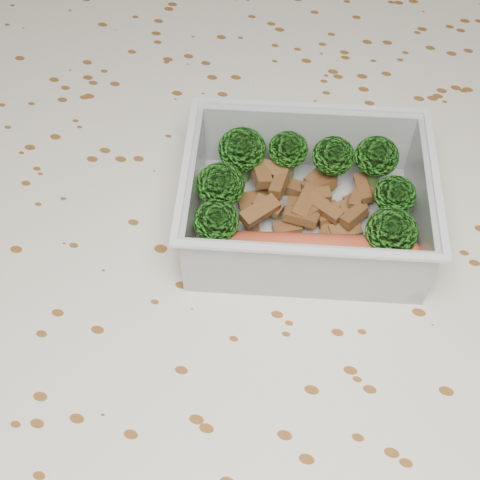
# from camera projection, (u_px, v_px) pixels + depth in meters

# --- Properties ---
(dining_table) EXTENTS (1.40, 0.90, 0.75)m
(dining_table) POSITION_uv_depth(u_px,v_px,m) (234.00, 322.00, 0.57)
(dining_table) COLOR brown
(dining_table) RESTS_ON ground
(tablecloth) EXTENTS (1.46, 0.96, 0.19)m
(tablecloth) POSITION_uv_depth(u_px,v_px,m) (233.00, 290.00, 0.53)
(tablecloth) COLOR silver
(tablecloth) RESTS_ON dining_table
(lunch_container) EXTENTS (0.21, 0.18, 0.06)m
(lunch_container) POSITION_uv_depth(u_px,v_px,m) (305.00, 209.00, 0.50)
(lunch_container) COLOR silver
(lunch_container) RESTS_ON tablecloth
(broccoli_florets) EXTENTS (0.16, 0.13, 0.05)m
(broccoli_florets) POSITION_uv_depth(u_px,v_px,m) (304.00, 182.00, 0.50)
(broccoli_florets) COLOR #608C3F
(broccoli_florets) RESTS_ON lunch_container
(meat_pile) EXTENTS (0.11, 0.08, 0.03)m
(meat_pile) POSITION_uv_depth(u_px,v_px,m) (310.00, 203.00, 0.51)
(meat_pile) COLOR brown
(meat_pile) RESTS_ON lunch_container
(sausage) EXTENTS (0.15, 0.06, 0.03)m
(sausage) POSITION_uv_depth(u_px,v_px,m) (310.00, 251.00, 0.48)
(sausage) COLOR #C1482C
(sausage) RESTS_ON lunch_container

